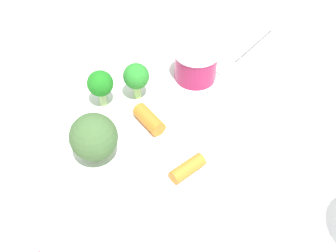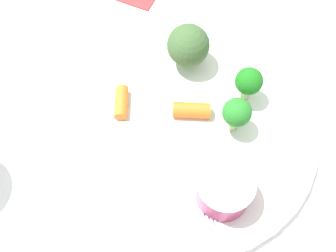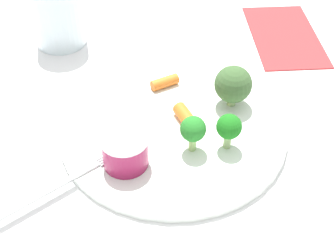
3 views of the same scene
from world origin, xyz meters
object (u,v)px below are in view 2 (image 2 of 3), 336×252
at_px(broccoli_floret_0, 249,82).
at_px(broccoli_floret_1, 237,113).
at_px(broccoli_floret_2, 188,46).
at_px(carrot_stick_1, 123,99).
at_px(carrot_stick_0, 193,110).
at_px(plate, 186,129).
at_px(sauce_cup, 224,190).

xyz_separation_m(broccoli_floret_0, broccoli_floret_1, (-0.00, -0.04, 0.00)).
distance_m(broccoli_floret_2, carrot_stick_1, 0.09).
bearing_deg(carrot_stick_0, carrot_stick_1, -171.27).
bearing_deg(broccoli_floret_1, broccoli_floret_0, 87.56).
bearing_deg(plate, broccoli_floret_1, 18.02).
xyz_separation_m(plate, carrot_stick_0, (0.00, 0.02, 0.01)).
xyz_separation_m(broccoli_floret_1, carrot_stick_1, (-0.12, -0.01, -0.02)).
relative_size(broccoli_floret_0, carrot_stick_1, 1.25).
bearing_deg(broccoli_floret_1, carrot_stick_0, 179.20).
distance_m(plate, sauce_cup, 0.09).
bearing_deg(broccoli_floret_0, carrot_stick_0, -139.68).
distance_m(plate, broccoli_floret_0, 0.08).
height_order(sauce_cup, carrot_stick_1, sauce_cup).
bearing_deg(sauce_cup, plate, 132.69).
xyz_separation_m(broccoli_floret_0, carrot_stick_1, (-0.12, -0.05, -0.02)).
relative_size(broccoli_floret_1, broccoli_floret_2, 0.85).
height_order(broccoli_floret_1, broccoli_floret_2, broccoli_floret_2).
distance_m(broccoli_floret_0, broccoli_floret_2, 0.08).
relative_size(broccoli_floret_2, carrot_stick_0, 1.39).
relative_size(plate, broccoli_floret_0, 6.01).
bearing_deg(carrot_stick_0, broccoli_floret_2, 113.22).
bearing_deg(sauce_cup, broccoli_floret_2, 120.53).
xyz_separation_m(broccoli_floret_2, carrot_stick_1, (-0.05, -0.07, -0.02)).
distance_m(plate, broccoli_floret_2, 0.09).
bearing_deg(broccoli_floret_2, plate, -71.83).
distance_m(sauce_cup, broccoli_floret_1, 0.08).
bearing_deg(plate, carrot_stick_0, 85.69).
distance_m(broccoli_floret_1, carrot_stick_0, 0.05).
xyz_separation_m(sauce_cup, broccoli_floret_0, (-0.01, 0.12, 0.01)).
height_order(plate, broccoli_floret_2, broccoli_floret_2).
bearing_deg(broccoli_floret_2, sauce_cup, -59.47).
bearing_deg(plate, broccoli_floret_0, 49.10).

